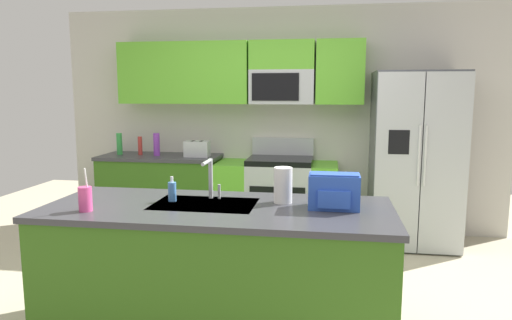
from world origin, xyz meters
TOP-DOWN VIEW (x-y plane):
  - ground_plane at (0.00, 0.00)m, footprint 9.00×9.00m
  - kitchen_wall_unit at (-0.14, 2.08)m, footprint 5.20×0.43m
  - back_counter at (-1.37, 1.80)m, footprint 1.39×0.63m
  - range_oven at (0.01, 1.80)m, footprint 1.36×0.61m
  - refrigerator at (1.49, 1.73)m, footprint 0.90×0.76m
  - island_counter at (-0.12, -0.47)m, footprint 2.27×0.92m
  - toaster at (-0.90, 1.75)m, footprint 0.28×0.16m
  - pepper_mill at (-1.61, 1.80)m, footprint 0.05×0.05m
  - bottle_purple at (-1.40, 1.77)m, footprint 0.07×0.07m
  - bottle_green at (-1.86, 1.78)m, footprint 0.07×0.07m
  - sink_faucet at (-0.21, -0.28)m, footprint 0.09×0.21m
  - drink_cup_pink at (-0.90, -0.73)m, footprint 0.08×0.08m
  - soap_dispenser at (-0.46, -0.38)m, footprint 0.06×0.06m
  - paper_towel_roll at (0.29, -0.31)m, footprint 0.12×0.12m
  - backpack at (0.63, -0.41)m, footprint 0.32×0.22m

SIDE VIEW (x-z plane):
  - ground_plane at x=0.00m, z-range 0.00..0.00m
  - range_oven at x=0.01m, z-range -0.11..0.99m
  - back_counter at x=-1.37m, z-range 0.00..0.90m
  - island_counter at x=-0.12m, z-range 0.00..0.90m
  - refrigerator at x=1.49m, z-range 0.00..1.85m
  - soap_dispenser at x=-0.46m, z-range 0.88..1.05m
  - drink_cup_pink at x=-0.90m, z-range 0.84..1.12m
  - toaster at x=-0.90m, z-range 0.90..1.08m
  - pepper_mill at x=-1.61m, z-range 0.90..1.12m
  - backpack at x=0.63m, z-range 0.90..1.13m
  - paper_towel_roll at x=0.29m, z-range 0.90..1.14m
  - bottle_green at x=-1.86m, z-range 0.90..1.15m
  - bottle_purple at x=-1.40m, z-range 0.90..1.16m
  - sink_faucet at x=-0.21m, z-range 0.93..1.21m
  - kitchen_wall_unit at x=-0.14m, z-range 0.17..2.77m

